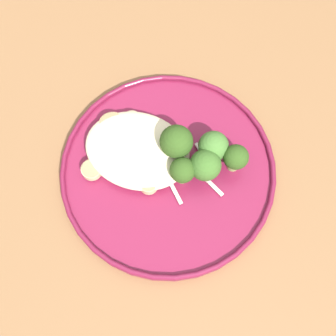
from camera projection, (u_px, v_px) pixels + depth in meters
ground at (161, 260)px, 1.30m from camera, size 6.00×6.00×0.00m
wooden_dining_table at (154, 198)px, 0.68m from camera, size 1.40×1.00×0.74m
dinner_plate at (168, 171)px, 0.60m from camera, size 0.29×0.29×0.02m
noodle_bed at (137, 150)px, 0.59m from camera, size 0.14×0.11×0.03m
seared_scallop_rear_pale at (146, 161)px, 0.59m from camera, size 0.02×0.02×0.01m
seared_scallop_front_small at (150, 185)px, 0.58m from camera, size 0.02×0.02×0.02m
seared_scallop_left_edge at (112, 126)px, 0.61m from camera, size 0.04×0.04×0.02m
seared_scallop_right_edge at (92, 170)px, 0.59m from camera, size 0.03×0.03×0.01m
seared_scallop_tilted_round at (145, 138)px, 0.60m from camera, size 0.02×0.02×0.01m
seared_scallop_tiny_bay at (132, 121)px, 0.61m from camera, size 0.03×0.03×0.01m
broccoli_floret_front_edge at (205, 165)px, 0.57m from camera, size 0.04×0.04×0.05m
broccoli_floret_tall_stalk at (213, 146)px, 0.58m from camera, size 0.04×0.04×0.05m
broccoli_floret_small_sprig at (236, 158)px, 0.57m from camera, size 0.03×0.03×0.05m
broccoli_floret_beside_noodles at (183, 171)px, 0.57m from camera, size 0.03×0.03×0.05m
broccoli_floret_rear_charred at (176, 142)px, 0.57m from camera, size 0.04×0.04×0.06m
onion_sliver_short_strip at (204, 157)px, 0.60m from camera, size 0.04×0.03×0.00m
onion_sliver_long_sliver at (208, 181)px, 0.59m from camera, size 0.05×0.03×0.00m
onion_sliver_curled_piece at (172, 185)px, 0.59m from camera, size 0.04×0.04×0.00m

